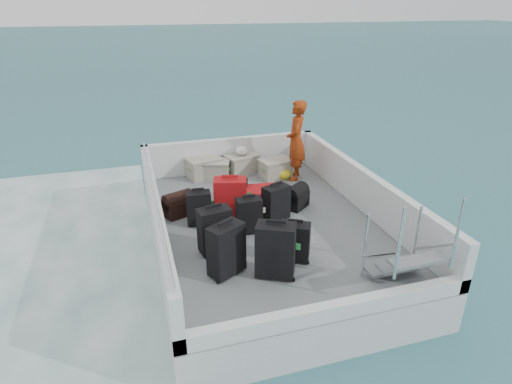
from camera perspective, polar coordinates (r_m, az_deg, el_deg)
ground at (r=7.29m, az=1.34°, el=-8.23°), size 160.00×160.00×0.00m
ferry_hull at (r=7.14m, az=1.36°, el=-6.19°), size 3.60×5.00×0.60m
deck at (r=6.98m, az=1.39°, el=-4.00°), size 3.30×4.70×0.02m
deck_fittings at (r=6.65m, az=5.12°, el=-1.92°), size 3.60×5.00×0.90m
suitcase_0 at (r=5.54m, az=-3.99°, el=-7.75°), size 0.54×0.46×0.72m
suitcase_1 at (r=6.04m, az=-5.51°, el=-5.16°), size 0.48×0.32×0.67m
suitcase_2 at (r=6.83m, az=-7.63°, el=-2.17°), size 0.40×0.26×0.56m
suitcase_3 at (r=5.49m, az=2.61°, el=-7.86°), size 0.57×0.48×0.75m
suitcase_4 at (r=6.53m, az=-0.94°, el=-3.19°), size 0.39×0.23×0.57m
suitcase_5 at (r=6.90m, az=-3.41°, el=-1.02°), size 0.58×0.44×0.71m
suitcase_6 at (r=5.88m, az=5.19°, el=-6.68°), size 0.46×0.40×0.56m
suitcase_7 at (r=6.89m, az=2.69°, el=-1.55°), size 0.48×0.38×0.60m
suitcase_8 at (r=7.52m, az=0.40°, el=-0.55°), size 0.79×0.57×0.29m
duffel_0 at (r=7.23m, az=-10.27°, el=-1.88°), size 0.56×0.46×0.32m
duffel_1 at (r=7.68m, az=-2.97°, el=0.10°), size 0.56×0.44×0.32m
duffel_2 at (r=7.41m, az=5.40°, el=-0.89°), size 0.52×0.50×0.32m
crate_0 at (r=8.72m, az=-6.93°, el=3.16°), size 0.71×0.57×0.38m
crate_1 at (r=8.65m, az=-5.52°, el=2.90°), size 0.66×0.55×0.34m
crate_2 at (r=8.88m, az=-1.93°, el=3.67°), size 0.71×0.58×0.37m
crate_3 at (r=8.65m, az=2.65°, el=3.04°), size 0.65×0.50×0.35m
yellow_bag at (r=8.61m, az=3.73°, el=2.43°), size 0.28×0.26×0.22m
white_bag at (r=8.79m, az=-1.96°, el=5.35°), size 0.24×0.24×0.18m
passenger at (r=8.44m, az=5.37°, el=6.82°), size 0.58×0.68×1.58m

